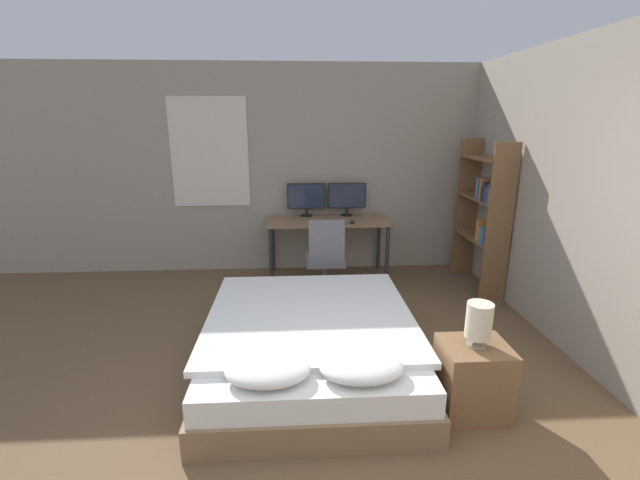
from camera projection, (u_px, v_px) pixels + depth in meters
name	position (u px, v px, depth m)	size (l,w,h in m)	color
wall_back	(316.00, 170.00, 5.67)	(12.00, 0.08, 2.70)	#9E9384
wall_side_right	(588.00, 202.00, 3.52)	(0.06, 12.00, 2.70)	#9E9384
bed	(311.00, 343.00, 3.53)	(1.69, 2.02, 0.53)	#846647
nightstand	(473.00, 379.00, 2.99)	(0.45, 0.40, 0.52)	brown
bedside_lamp	(479.00, 321.00, 2.87)	(0.17, 0.17, 0.31)	gray
desk	(328.00, 227.00, 5.48)	(1.55, 0.66, 0.77)	#846042
monitor_left	(306.00, 197.00, 5.59)	(0.50, 0.16, 0.43)	black
monitor_right	(347.00, 197.00, 5.62)	(0.50, 0.16, 0.43)	black
keyboard	(329.00, 223.00, 5.24)	(0.39, 0.13, 0.02)	black
computer_mouse	(352.00, 222.00, 5.25)	(0.07, 0.05, 0.04)	black
office_chair	(326.00, 267.00, 4.89)	(0.52, 0.52, 0.96)	black
bookshelf	(486.00, 209.00, 4.97)	(0.29, 0.94, 1.78)	brown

